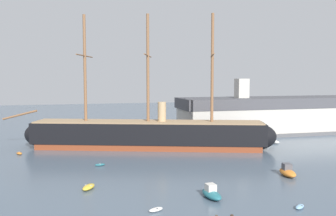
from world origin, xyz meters
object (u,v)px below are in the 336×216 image
Objects in this scene: motorboat_distant_centre at (162,138)px; dockside_warehouse_right at (275,115)px; tall_ship at (148,134)px; dinghy_foreground_left at (156,210)px; motorboat_near_centre at (211,193)px; dinghy_alongside_bow at (100,165)px; dinghy_mid_left at (89,187)px; motorboat_mid_right at (287,172)px; motorboat_far_right at (272,141)px; dinghy_far_left at (19,153)px; dinghy_foreground_right at (300,207)px.

dockside_warehouse_right is (34.95, 4.54, 4.60)m from motorboat_distant_centre.
tall_ship reaches higher than dinghy_foreground_left.
motorboat_distant_centre is (12.83, 48.82, 0.35)m from dinghy_foreground_left.
motorboat_near_centre is 2.32× the size of dinghy_alongside_bow.
motorboat_distant_centre is at bearing 61.67° from dinghy_mid_left.
motorboat_near_centre is at bearing -59.54° from dinghy_alongside_bow.
motorboat_mid_right is 1.28× the size of motorboat_far_right.
motorboat_mid_right is 49.01m from dockside_warehouse_right.
motorboat_distant_centre is 0.07× the size of dockside_warehouse_right.
dinghy_far_left is (-45.08, 29.54, -0.46)m from motorboat_mid_right.
dinghy_foreground_right is 0.64× the size of dinghy_mid_left.
motorboat_far_right is at bearing -23.35° from motorboat_distant_centre.
dinghy_mid_left is at bearing -65.76° from dinghy_far_left.
dinghy_far_left is at bearing 146.77° from motorboat_mid_right.
dinghy_far_left reaches higher than dinghy_foreground_left.
motorboat_far_right reaches higher than dinghy_mid_left.
motorboat_mid_right is at bearing 62.79° from dinghy_foreground_right.
motorboat_mid_right reaches higher than dinghy_far_left.
motorboat_near_centre is at bearing -95.57° from motorboat_distant_centre.
dinghy_foreground_left is 0.67× the size of dinghy_mid_left.
tall_ship is at bearing 62.56° from dinghy_mid_left.
motorboat_mid_right is at bearing -33.23° from dinghy_far_left.
dinghy_alongside_bow is 0.87× the size of dinghy_far_left.
dinghy_mid_left is (-24.96, 14.73, 0.12)m from dinghy_foreground_right.
dinghy_mid_left reaches higher than dinghy_foreground_left.
dinghy_foreground_left is 8.87m from motorboat_near_centre.
dinghy_foreground_left is 17.86m from dinghy_foreground_right.
motorboat_near_centre reaches higher than dinghy_foreground_left.
motorboat_far_right is (13.34, 27.58, -0.15)m from motorboat_mid_right.
dinghy_foreground_left is 71.80m from dockside_warehouse_right.
dockside_warehouse_right reaches higher than dinghy_alongside_bow.
dinghy_foreground_left is at bearing -100.42° from tall_ship.
dockside_warehouse_right is (47.79, 53.36, 4.95)m from dinghy_foreground_left.
motorboat_near_centre is 0.08× the size of dockside_warehouse_right.
dinghy_alongside_bow is at bearing 153.21° from motorboat_mid_right.
dinghy_alongside_bow is at bearing 120.46° from motorboat_near_centre.
motorboat_far_right is (45.47, 26.80, 0.21)m from dinghy_mid_left.
dinghy_far_left is at bearing 117.09° from dinghy_foreground_left.
motorboat_mid_right is (16.31, 7.43, 0.05)m from motorboat_near_centre.
tall_ship is 42.85m from dockside_warehouse_right.
dinghy_foreground_right is at bearing -52.31° from dinghy_alongside_bow.
dockside_warehouse_right is (52.53, 28.14, 4.96)m from dinghy_alongside_bow.
motorboat_near_centre is at bearing 144.51° from dinghy_foreground_right.
motorboat_near_centre is 64.16m from dockside_warehouse_right.
dinghy_alongside_bow is at bearing -130.00° from tall_ship.
dinghy_mid_left is (-7.47, 11.15, 0.12)m from dinghy_foreground_left.
dinghy_far_left is (-15.67, 14.69, 0.03)m from dinghy_alongside_bow.
motorboat_far_right reaches higher than dinghy_far_left.
dinghy_foreground_left is 53.71m from motorboat_far_right.
dinghy_far_left is 69.69m from dockside_warehouse_right.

